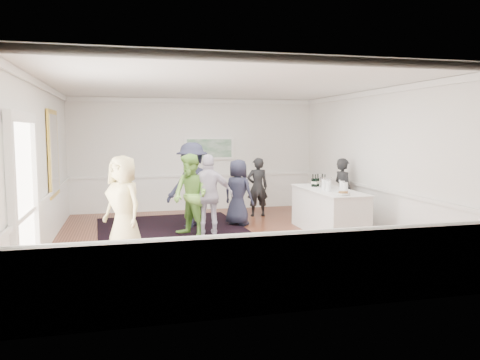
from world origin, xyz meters
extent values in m
plane|color=brown|center=(0.00, 0.00, 0.00)|extent=(8.00, 8.00, 0.00)
cube|color=white|center=(0.00, 0.00, 3.20)|extent=(7.00, 8.00, 0.02)
cube|color=white|center=(-3.50, 0.00, 1.60)|extent=(0.02, 8.00, 3.20)
cube|color=white|center=(3.50, 0.00, 1.60)|extent=(0.02, 8.00, 3.20)
cube|color=white|center=(0.00, 4.00, 1.60)|extent=(7.00, 0.02, 3.20)
cube|color=white|center=(0.00, -4.00, 1.60)|extent=(7.00, 0.02, 3.20)
cube|color=yellow|center=(-3.46, 1.30, 1.80)|extent=(0.04, 1.25, 1.85)
cube|color=white|center=(-3.43, 1.30, 1.80)|extent=(0.01, 1.05, 1.65)
cube|color=white|center=(-3.43, -2.72, 1.20)|extent=(0.10, 0.14, 2.40)
cube|color=white|center=(-3.43, -1.08, 1.20)|extent=(0.10, 0.14, 2.40)
cube|color=white|center=(-3.43, -1.90, 2.48)|extent=(0.10, 1.78, 0.16)
cube|color=white|center=(-3.46, -1.90, 1.20)|extent=(0.02, 1.50, 2.40)
cube|color=white|center=(0.40, 3.95, 1.78)|extent=(1.44, 0.05, 0.66)
cube|color=#246236|center=(0.40, 3.92, 1.78)|extent=(1.30, 0.01, 0.52)
cube|color=black|center=(-0.93, 1.02, 0.01)|extent=(3.55, 4.53, 0.02)
cube|color=white|center=(2.42, 0.18, 0.48)|extent=(0.86, 2.36, 0.97)
cube|color=white|center=(2.42, 0.18, 0.97)|extent=(0.92, 2.42, 0.02)
imported|color=black|center=(3.20, 1.06, 0.81)|extent=(0.47, 0.64, 1.62)
imported|color=#CFBE81|center=(-2.02, -0.60, 0.92)|extent=(1.01, 1.07, 1.83)
imported|color=#7BBD4B|center=(-0.62, 0.53, 0.90)|extent=(1.05, 1.10, 1.79)
imported|color=silver|center=(-0.21, 0.58, 0.89)|extent=(1.08, 0.55, 1.78)
imported|color=#202236|center=(-0.44, 1.57, 1.00)|extent=(1.49, 1.21, 2.01)
imported|color=black|center=(1.45, 2.54, 0.79)|extent=(0.58, 0.39, 1.57)
imported|color=#202236|center=(0.66, 1.51, 0.80)|extent=(0.91, 0.91, 1.60)
cylinder|color=#60B340|center=(2.29, -0.09, 1.10)|extent=(0.12, 0.12, 0.24)
cylinder|color=#E84466|center=(2.57, -0.17, 1.10)|extent=(0.12, 0.12, 0.24)
cylinder|color=#69A63B|center=(2.30, 0.16, 1.10)|extent=(0.12, 0.12, 0.24)
cylinder|color=silver|center=(2.50, -0.45, 1.10)|extent=(0.12, 0.12, 0.24)
cylinder|color=silver|center=(2.46, 0.42, 1.10)|extent=(0.26, 0.26, 0.25)
imported|color=white|center=(2.30, -0.77, 1.01)|extent=(0.27, 0.27, 0.07)
cylinder|color=olive|center=(2.30, -0.77, 1.04)|extent=(0.19, 0.19, 0.04)
camera|label=1|loc=(-1.97, -9.36, 2.28)|focal=35.00mm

